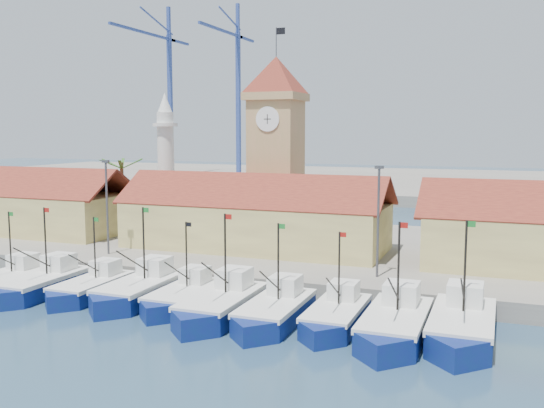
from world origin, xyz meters
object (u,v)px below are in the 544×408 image
at_px(clock_tower, 276,143).
at_px(minaret, 166,160).
at_px(boat_0, 4,282).
at_px(boat_5, 220,307).

xyz_separation_m(clock_tower, minaret, (-15.00, 2.00, -2.23)).
bearing_deg(minaret, clock_tower, -7.61).
distance_m(boat_0, minaret, 27.37).
distance_m(boat_5, clock_tower, 26.97).
xyz_separation_m(boat_0, boat_5, (20.03, -0.25, 0.09)).
height_order(clock_tower, minaret, clock_tower).
height_order(boat_0, boat_5, boat_5).
relative_size(boat_0, boat_5, 0.89).
relative_size(boat_0, minaret, 0.56).
bearing_deg(minaret, boat_5, -52.85).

